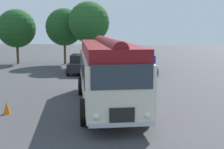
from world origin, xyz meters
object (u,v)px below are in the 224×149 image
Objects in this scene: vintage_bus at (107,69)px; car_near_left at (80,64)px; car_mid_right at (146,64)px; car_mid_left at (110,64)px; traffic_cone at (7,108)px.

vintage_bus is 2.36× the size of car_near_left.
vintage_bus is 12.00m from car_mid_right.
car_mid_left is at bearing -168.26° from car_mid_right.
traffic_cone is at bearing -111.99° from car_mid_right.
car_near_left is 1.01× the size of car_mid_left.
car_mid_left is 13.74m from traffic_cone.
car_near_left and car_mid_left have the same top height.
car_mid_left is at bearing 3.92° from car_near_left.
car_mid_right is at bearing 11.74° from car_mid_left.
car_near_left reaches higher than traffic_cone.
vintage_bus is 11.41m from car_mid_left.
car_near_left is at bearing -176.08° from car_mid_left.
car_mid_right is at bearing 8.24° from car_near_left.
traffic_cone is (-4.35, -2.27, -1.62)m from vintage_bus.
car_mid_right is at bearing 83.45° from vintage_bus.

